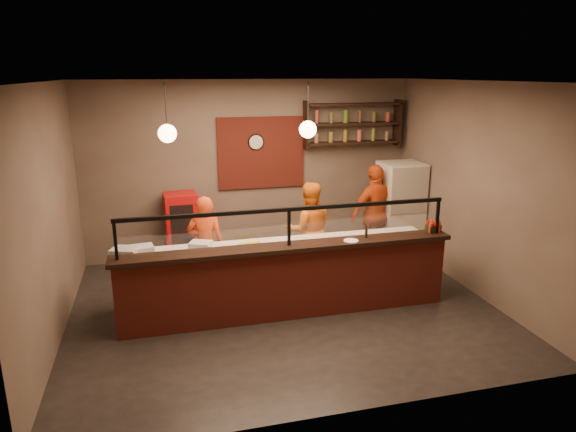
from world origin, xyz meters
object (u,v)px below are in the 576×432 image
object	(u,v)px
red_cooler	(182,229)
cook_left	(206,245)
cook_mid	(309,230)
wall_clock	(256,142)
pizza_dough	(295,242)
fridge	(399,210)
condiment_caddy	(433,228)
cook_right	(375,214)
pepper_mill	(366,231)

from	to	relation	value
red_cooler	cook_left	bearing A→B (deg)	-81.73
cook_left	cook_mid	bearing A→B (deg)	-160.95
wall_clock	pizza_dough	xyz separation A→B (m)	(0.14, -2.22, -1.19)
fridge	condiment_caddy	xyz separation A→B (m)	(-0.40, -1.87, 0.24)
cook_right	pizza_dough	distance (m)	2.19
wall_clock	condiment_caddy	distance (m)	3.56
fridge	red_cooler	distance (m)	3.95
fridge	cook_left	bearing A→B (deg)	-167.58
pizza_dough	condiment_caddy	distance (m)	2.03
wall_clock	condiment_caddy	xyz separation A→B (m)	(2.10, -2.70, -0.99)
fridge	pepper_mill	world-z (taller)	fridge
cook_mid	cook_right	xyz separation A→B (m)	(1.35, 0.41, 0.08)
condiment_caddy	pepper_mill	bearing A→B (deg)	-179.32
wall_clock	red_cooler	size ratio (longest dim) A/B	0.23
cook_mid	pepper_mill	bearing A→B (deg)	116.81
cook_left	cook_right	xyz separation A→B (m)	(3.07, 0.64, 0.11)
cook_left	cook_mid	size ratio (longest dim) A/B	0.96
cook_mid	red_cooler	xyz separation A→B (m)	(-2.01, 1.08, -0.16)
cook_right	fridge	world-z (taller)	cook_right
cook_right	fridge	distance (m)	0.57
cook_left	pepper_mill	size ratio (longest dim) A/B	8.49
wall_clock	red_cooler	distance (m)	2.05
cook_right	pepper_mill	world-z (taller)	cook_right
red_cooler	pizza_dough	bearing A→B (deg)	-55.09
red_cooler	condiment_caddy	xyz separation A→B (m)	(3.51, -2.39, 0.46)
cook_left	pizza_dough	world-z (taller)	cook_left
cook_left	red_cooler	world-z (taller)	cook_left
red_cooler	cook_mid	bearing A→B (deg)	-32.45
wall_clock	pizza_dough	size ratio (longest dim) A/B	0.55
wall_clock	cook_mid	size ratio (longest dim) A/B	0.19
wall_clock	pepper_mill	bearing A→B (deg)	-69.03
condiment_caddy	red_cooler	bearing A→B (deg)	145.72
wall_clock	cook_left	distance (m)	2.38
cook_left	cook_right	bearing A→B (deg)	-156.95
cook_mid	pizza_dough	xyz separation A→B (m)	(-0.46, -0.83, 0.10)
cook_left	red_cooler	distance (m)	1.36
red_cooler	pepper_mill	size ratio (longest dim) A/B	7.15
red_cooler	condiment_caddy	size ratio (longest dim) A/B	6.86
condiment_caddy	pepper_mill	world-z (taller)	pepper_mill
cook_right	red_cooler	xyz separation A→B (m)	(-3.36, 0.68, -0.24)
cook_right	condiment_caddy	xyz separation A→B (m)	(0.15, -1.72, 0.23)
fridge	pizza_dough	size ratio (longest dim) A/B	3.22
cook_right	pizza_dough	world-z (taller)	cook_right
red_cooler	pepper_mill	distance (m)	3.47
cook_left	pizza_dough	size ratio (longest dim) A/B	2.83
red_cooler	pizza_dough	world-z (taller)	red_cooler
cook_left	pepper_mill	bearing A→B (deg)	164.55
fridge	pepper_mill	bearing A→B (deg)	-127.78
pepper_mill	condiment_caddy	bearing A→B (deg)	0.68
cook_right	pizza_dough	xyz separation A→B (m)	(-1.81, -1.24, 0.02)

